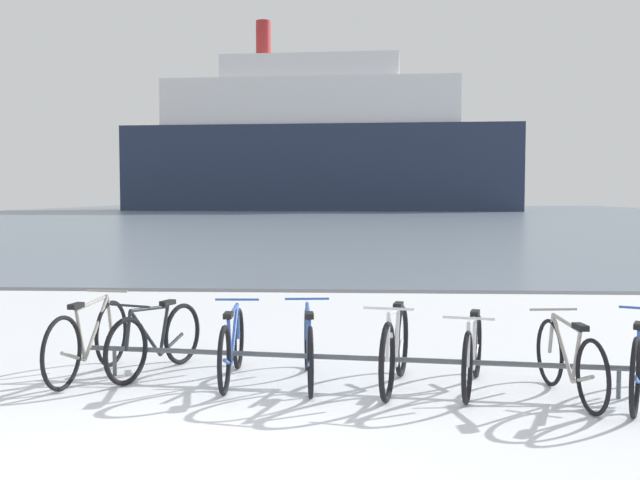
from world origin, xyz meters
The scene contains 11 objects.
ground centered at (0.00, 53.90, -0.04)m, with size 80.00×132.00×0.08m.
bike_rack centered at (1.27, 2.93, 0.27)m, with size 5.41×0.72×0.31m.
bicycle_0 centered at (-1.40, 3.14, 0.38)m, with size 0.46×1.72×0.84m.
bicycle_1 centered at (-0.76, 3.33, 0.35)m, with size 0.66×1.56×0.78m.
bicycle_2 centered at (0.08, 3.09, 0.35)m, with size 0.46×1.69×0.76m.
bicycle_3 centered at (0.85, 3.04, 0.36)m, with size 0.46×1.74×0.78m.
bicycle_4 centered at (1.69, 2.89, 0.38)m, with size 0.49×1.67×0.84m.
bicycle_5 centered at (2.42, 2.88, 0.35)m, with size 0.55×1.61×0.76m.
bicycle_6 centered at (3.25, 2.59, 0.35)m, with size 0.46×1.61×0.77m.
bicycle_7 centered at (3.84, 2.50, 0.36)m, with size 0.77×1.55×0.80m.
ferry_ship centered at (-3.50, 83.32, 7.45)m, with size 45.92×12.37×22.23m.
Camera 1 is at (1.34, -4.14, 1.85)m, focal length 41.60 mm.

